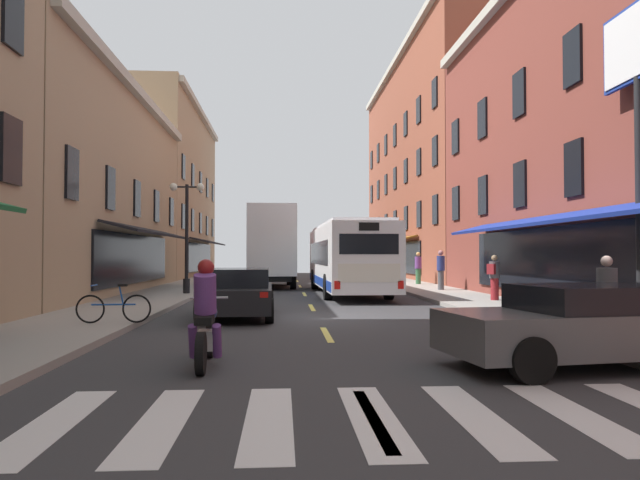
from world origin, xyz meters
name	(u,v)px	position (x,y,z in m)	size (l,w,h in m)	color
ground_plane	(317,319)	(0.00, 0.00, -0.05)	(34.80, 80.00, 0.10)	#333335
lane_centre_dashes	(318,318)	(0.00, -0.25, 0.00)	(0.14, 73.90, 0.01)	#DBCC4C
crosswalk_near	(373,417)	(0.00, -10.00, 0.00)	(7.10, 2.80, 0.01)	silver
sidewalk_left	(99,316)	(-5.90, 0.00, 0.07)	(3.00, 80.00, 0.14)	gray
sidewalk_right	(525,313)	(5.90, 0.00, 0.07)	(3.00, 80.00, 0.14)	gray
billboard_sign	(638,80)	(7.05, -3.56, 5.68)	(0.40, 2.62, 7.33)	black
transit_bus	(347,258)	(1.89, 9.42, 1.61)	(2.80, 11.49, 3.05)	white
box_truck	(271,247)	(-1.58, 14.84, 2.13)	(2.68, 6.99, 4.19)	black
sedan_near	(594,324)	(3.84, -7.43, 0.66)	(4.77, 2.50, 1.26)	#515154
sedan_mid	(238,292)	(-2.19, 0.09, 0.69)	(2.03, 4.42, 1.35)	black
sedan_far	(270,269)	(-1.87, 26.53, 0.69)	(2.02, 4.68, 1.35)	maroon
motorcycle_rider	(206,320)	(-2.15, -6.98, 0.71)	(0.62, 2.07, 1.66)	black
bicycle_near	(114,307)	(-4.88, -2.26, 0.50)	(1.71, 0.48, 0.91)	black
pedestrian_near	(494,276)	(6.47, 3.97, 0.97)	(0.50, 0.49, 1.58)	maroon
pedestrian_mid	(418,268)	(6.43, 15.37, 1.04)	(0.36, 0.36, 1.74)	#33663F
pedestrian_far	(607,297)	(5.02, -5.75, 0.94)	(0.36, 0.36, 1.57)	#33663F
pedestrian_rear	(441,269)	(6.25, 10.13, 1.07)	(0.36, 0.36, 1.80)	#4C4C51
street_lamp_twin	(187,232)	(-4.93, 8.37, 2.69)	(1.42, 0.32, 4.57)	black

